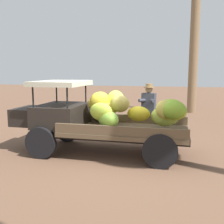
% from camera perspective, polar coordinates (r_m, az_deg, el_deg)
% --- Properties ---
extents(ground_plane, '(60.00, 60.00, 0.00)m').
position_cam_1_polar(ground_plane, '(6.89, -1.29, -8.84)').
color(ground_plane, brown).
extents(truck, '(4.51, 1.88, 1.82)m').
position_cam_1_polar(truck, '(6.85, -3.06, -1.05)').
color(truck, black).
rests_on(truck, ground).
extents(farmer, '(0.52, 0.49, 1.70)m').
position_cam_1_polar(farmer, '(8.24, 7.72, 0.87)').
color(farmer, '#505B77').
rests_on(farmer, ground).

